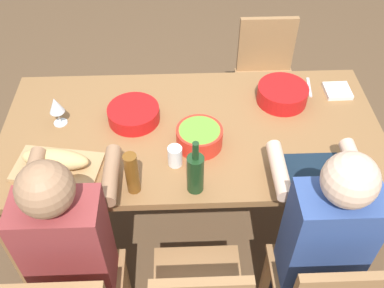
# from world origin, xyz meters

# --- Properties ---
(ground_plane) EXTENTS (8.00, 8.00, 0.00)m
(ground_plane) POSITION_xyz_m (0.00, 0.00, 0.00)
(ground_plane) COLOR brown
(dining_table) EXTENTS (1.95, 0.94, 0.74)m
(dining_table) POSITION_xyz_m (0.00, 0.00, 0.66)
(dining_table) COLOR olive
(dining_table) RESTS_ON ground_plane
(chair_near_left) EXTENTS (0.40, 0.40, 0.85)m
(chair_near_left) POSITION_xyz_m (-0.54, -0.79, 0.48)
(chair_near_left) COLOR #9E7044
(chair_near_left) RESTS_ON ground_plane
(diner_far_left) EXTENTS (0.41, 0.53, 1.20)m
(diner_far_left) POSITION_xyz_m (-0.54, 0.61, 0.70)
(diner_far_left) COLOR #2D2D38
(diner_far_left) RESTS_ON ground_plane
(diner_far_right) EXTENTS (0.41, 0.53, 1.20)m
(diner_far_right) POSITION_xyz_m (0.54, 0.61, 0.70)
(diner_far_right) COLOR #2D2D38
(diner_far_right) RESTS_ON ground_plane
(serving_bowl_fruit) EXTENTS (0.27, 0.27, 0.09)m
(serving_bowl_fruit) POSITION_xyz_m (-0.50, -0.21, 0.79)
(serving_bowl_fruit) COLOR red
(serving_bowl_fruit) RESTS_ON dining_table
(serving_bowl_greens) EXTENTS (0.27, 0.27, 0.08)m
(serving_bowl_greens) POSITION_xyz_m (0.30, -0.08, 0.78)
(serving_bowl_greens) COLOR red
(serving_bowl_greens) RESTS_ON dining_table
(serving_bowl_salad) EXTENTS (0.23, 0.23, 0.10)m
(serving_bowl_salad) POSITION_xyz_m (-0.03, 0.11, 0.80)
(serving_bowl_salad) COLOR red
(serving_bowl_salad) RESTS_ON dining_table
(cutting_board) EXTENTS (0.43, 0.28, 0.02)m
(cutting_board) POSITION_xyz_m (0.64, 0.24, 0.75)
(cutting_board) COLOR tan
(cutting_board) RESTS_ON dining_table
(bread_loaf) EXTENTS (0.33, 0.16, 0.09)m
(bread_loaf) POSITION_xyz_m (0.64, 0.24, 0.81)
(bread_loaf) COLOR tan
(bread_loaf) RESTS_ON cutting_board
(wine_bottle) EXTENTS (0.08, 0.08, 0.29)m
(wine_bottle) POSITION_xyz_m (-0.00, 0.39, 0.85)
(wine_bottle) COLOR #193819
(wine_bottle) RESTS_ON dining_table
(beer_bottle) EXTENTS (0.06, 0.06, 0.22)m
(beer_bottle) POSITION_xyz_m (0.27, 0.38, 0.85)
(beer_bottle) COLOR brown
(beer_bottle) RESTS_ON dining_table
(wine_glass) EXTENTS (0.08, 0.08, 0.17)m
(wine_glass) POSITION_xyz_m (0.68, -0.07, 0.86)
(wine_glass) COLOR silver
(wine_glass) RESTS_ON dining_table
(fork_near_left) EXTENTS (0.04, 0.17, 0.01)m
(fork_near_left) POSITION_xyz_m (-0.68, -0.31, 0.74)
(fork_near_left) COLOR silver
(fork_near_left) RESTS_ON dining_table
(placemat_far_left) EXTENTS (0.32, 0.23, 0.01)m
(placemat_far_left) POSITION_xyz_m (-0.54, 0.31, 0.74)
(placemat_far_left) COLOR #142333
(placemat_far_left) RESTS_ON dining_table
(cup_far_center) EXTENTS (0.07, 0.07, 0.10)m
(cup_far_center) POSITION_xyz_m (0.09, 0.23, 0.79)
(cup_far_center) COLOR white
(cup_far_center) RESTS_ON dining_table
(napkin_stack) EXTENTS (0.14, 0.14, 0.02)m
(napkin_stack) POSITION_xyz_m (-0.82, -0.26, 0.75)
(napkin_stack) COLOR white
(napkin_stack) RESTS_ON dining_table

